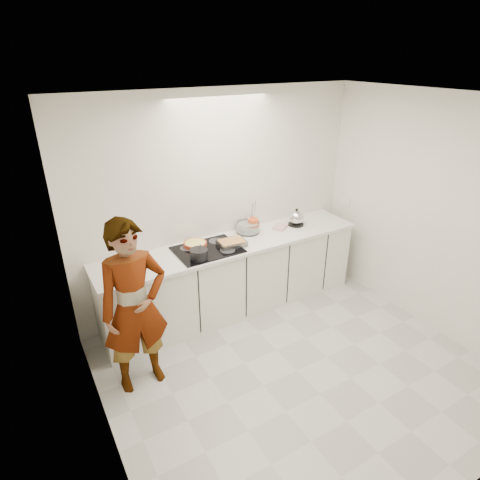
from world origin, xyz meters
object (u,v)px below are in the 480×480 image
tart_dish (195,244)px  baking_dish (232,243)px  hob (207,250)px  kettle (296,218)px  cook (135,307)px  utensil_crock (253,225)px  saucepan (199,254)px  mixing_bowl (248,228)px

tart_dish → baking_dish: 0.42m
hob → baking_dish: 0.29m
tart_dish → baking_dish: bearing=-28.6°
hob → kettle: size_ratio=3.16×
tart_dish → cook: bearing=-141.8°
utensil_crock → saucepan: bearing=-158.6°
baking_dish → kettle: 1.02m
saucepan → kettle: (1.47, 0.23, 0.03)m
kettle → tart_dish: bearing=176.9°
saucepan → utensil_crock: size_ratio=1.51×
utensil_crock → cook: cook is taller
tart_dish → baking_dish: size_ratio=1.06×
hob → utensil_crock: 0.76m
mixing_bowl → kettle: bearing=-10.1°
mixing_bowl → utensil_crock: bearing=6.3°
utensil_crock → baking_dish: bearing=-150.6°
saucepan → utensil_crock: (0.90, 0.35, 0.01)m
mixing_bowl → saucepan: bearing=-157.2°
baking_dish → utensil_crock: 0.51m
hob → saucepan: saucepan is taller
baking_dish → saucepan: bearing=-167.2°
hob → kettle: 1.30m
hob → utensil_crock: size_ratio=4.46×
baking_dish → cook: size_ratio=0.19×
tart_dish → utensil_crock: bearing=3.6°
kettle → cook: cook is taller
hob → saucepan: size_ratio=2.95×
hob → saucepan: (-0.18, -0.16, 0.06)m
tart_dish → kettle: (1.38, -0.07, 0.06)m
hob → cook: bearing=-149.9°
tart_dish → saucepan: (-0.09, -0.30, 0.03)m
tart_dish → mixing_bowl: bearing=3.3°
cook → baking_dish: bearing=20.1°
saucepan → baking_dish: size_ratio=0.75×
baking_dish → kettle: kettle is taller
tart_dish → hob: bearing=-60.6°
tart_dish → utensil_crock: size_ratio=2.13×
hob → baking_dish: size_ratio=2.22×
mixing_bowl → utensil_crock: utensil_crock is taller
saucepan → baking_dish: saucepan is taller
saucepan → mixing_bowl: saucepan is taller
saucepan → mixing_bowl: bearing=22.8°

